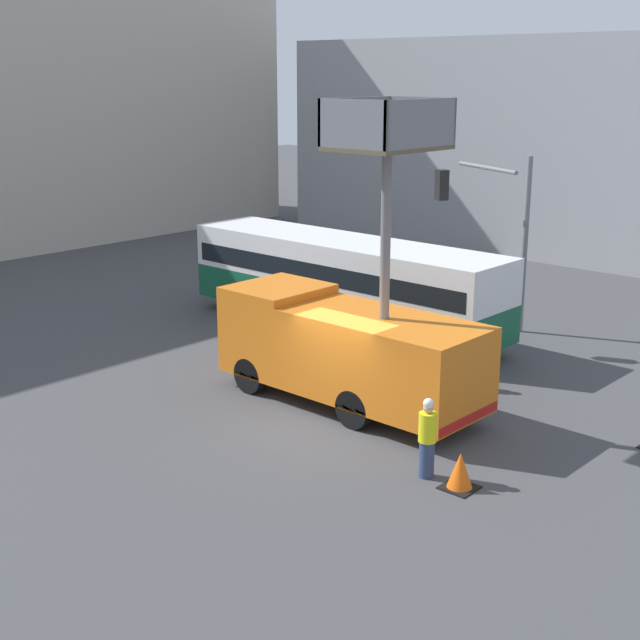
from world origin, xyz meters
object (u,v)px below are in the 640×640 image
Objects in this scene: city_bus at (344,277)px; traffic_light_pole at (495,217)px; utility_truck at (348,342)px; road_worker_near_truck at (427,438)px; road_worker_directing at (443,350)px; traffic_cone_near_truck at (460,472)px.

city_bus is 2.03× the size of traffic_light_pole.
traffic_light_pole is (7.75, 0.66, 2.18)m from utility_truck.
utility_truck reaches higher than traffic_light_pole.
utility_truck is 4.54m from road_worker_near_truck.
road_worker_directing is (-2.20, -5.42, -0.82)m from city_bus.
city_bus is at bearing 52.59° from traffic_cone_near_truck.
road_worker_directing is at bearing 38.24° from traffic_cone_near_truck.
road_worker_near_truck is 2.24× the size of traffic_cone_near_truck.
traffic_cone_near_truck is (-9.80, -5.44, -3.47)m from traffic_light_pole.
traffic_light_pole is 5.91m from road_worker_directing.
road_worker_directing reaches higher than traffic_cone_near_truck.
utility_truck is 8.08m from traffic_light_pole.
road_worker_directing reaches higher than road_worker_near_truck.
traffic_cone_near_truck is at bearing -113.31° from utility_truck.
utility_truck is 3.95× the size of road_worker_directing.
utility_truck is 1.35× the size of traffic_light_pole.
city_bus is at bearing 41.76° from utility_truck.
road_worker_directing is (4.91, 3.03, 0.11)m from road_worker_near_truck.
road_worker_near_truck is (-9.82, -4.62, -2.97)m from traffic_light_pole.
utility_truck is at bearing -47.66° from road_worker_directing.
traffic_light_pole is at bearing 29.02° from traffic_cone_near_truck.
road_worker_near_truck is (-7.11, -8.45, -0.92)m from city_bus.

